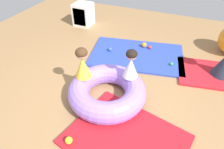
# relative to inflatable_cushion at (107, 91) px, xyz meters

# --- Properties ---
(ground_plane) EXTENTS (8.00, 8.00, 0.00)m
(ground_plane) POSITION_rel_inflatable_cushion_xyz_m (0.12, -0.05, -0.16)
(ground_plane) COLOR #9E7549
(gym_mat_near_right) EXTENTS (1.67, 1.44, 0.04)m
(gym_mat_near_right) POSITION_rel_inflatable_cushion_xyz_m (0.52, -0.60, -0.14)
(gym_mat_near_right) COLOR #B21923
(gym_mat_near_right) RESTS_ON ground
(gym_mat_far_right) EXTENTS (2.06, 1.49, 0.04)m
(gym_mat_far_right) POSITION_rel_inflatable_cushion_xyz_m (0.07, 1.38, -0.14)
(gym_mat_far_right) COLOR #2D47B7
(gym_mat_far_right) RESTS_ON ground
(gym_mat_center_rear) EXTENTS (1.62, 1.10, 0.04)m
(gym_mat_center_rear) POSITION_rel_inflatable_cushion_xyz_m (1.68, 1.31, -0.14)
(gym_mat_center_rear) COLOR red
(gym_mat_center_rear) RESTS_ON ground
(inflatable_cushion) EXTENTS (1.21, 1.21, 0.33)m
(inflatable_cushion) POSITION_rel_inflatable_cushion_xyz_m (0.00, 0.00, 0.00)
(inflatable_cushion) COLOR #9975EA
(inflatable_cushion) RESTS_ON ground
(child_in_white) EXTENTS (0.34, 0.34, 0.47)m
(child_in_white) POSITION_rel_inflatable_cushion_xyz_m (0.26, 0.30, 0.39)
(child_in_white) COLOR white
(child_in_white) RESTS_ON inflatable_cushion
(child_in_yellow) EXTENTS (0.35, 0.35, 0.50)m
(child_in_yellow) POSITION_rel_inflatable_cushion_xyz_m (-0.40, 0.02, 0.41)
(child_in_yellow) COLOR yellow
(child_in_yellow) RESTS_ON inflatable_cushion
(play_ball_green) EXTENTS (0.06, 0.06, 0.06)m
(play_ball_green) POSITION_rel_inflatable_cushion_xyz_m (0.80, 1.25, -0.09)
(play_ball_green) COLOR green
(play_ball_green) RESTS_ON gym_mat_far_right
(play_ball_red) EXTENTS (0.07, 0.07, 0.07)m
(play_ball_red) POSITION_rel_inflatable_cushion_xyz_m (0.27, 1.69, -0.09)
(play_ball_red) COLOR red
(play_ball_red) RESTS_ON gym_mat_far_right
(play_ball_yellow) EXTENTS (0.10, 0.10, 0.10)m
(play_ball_yellow) POSITION_rel_inflatable_cushion_xyz_m (-0.12, -0.93, -0.08)
(play_ball_yellow) COLOR yellow
(play_ball_yellow) RESTS_ON gym_mat_near_right
(play_ball_blue) EXTENTS (0.08, 0.08, 0.08)m
(play_ball_blue) POSITION_rel_inflatable_cushion_xyz_m (-0.49, 1.28, -0.08)
(play_ball_blue) COLOR blue
(play_ball_blue) RESTS_ON gym_mat_far_right
(play_ball_orange) EXTENTS (0.11, 0.11, 0.11)m
(play_ball_orange) POSITION_rel_inflatable_cushion_xyz_m (0.13, 1.71, -0.07)
(play_ball_orange) COLOR orange
(play_ball_orange) RESTS_ON gym_mat_far_right
(storage_cube) EXTENTS (0.44, 0.44, 0.56)m
(storage_cube) POSITION_rel_inflatable_cushion_xyz_m (-1.68, 2.29, 0.12)
(storage_cube) COLOR white
(storage_cube) RESTS_ON ground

